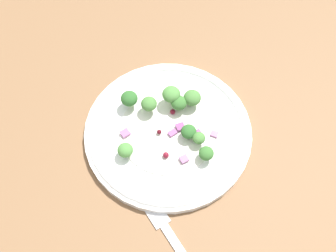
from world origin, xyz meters
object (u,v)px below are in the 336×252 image
at_px(broccoli_floret_0, 125,150).
at_px(broccoli_floret_2, 199,138).
at_px(plate, 168,132).
at_px(broccoli_floret_1, 179,103).

bearing_deg(broccoli_floret_0, broccoli_floret_2, 28.29).
height_order(plate, broccoli_floret_2, broccoli_floret_2).
height_order(plate, broccoli_floret_0, broccoli_floret_0).
xyz_separation_m(broccoli_floret_0, broccoli_floret_1, (0.05, 0.10, 0.00)).
bearing_deg(broccoli_floret_2, broccoli_floret_0, -151.71).
bearing_deg(plate, broccoli_floret_2, -6.96).
xyz_separation_m(plate, broccoli_floret_0, (-0.05, -0.06, 0.02)).
relative_size(plate, broccoli_floret_0, 10.95).
xyz_separation_m(broccoli_floret_1, broccoli_floret_2, (0.05, -0.05, -0.00)).
distance_m(plate, broccoli_floret_0, 0.08).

